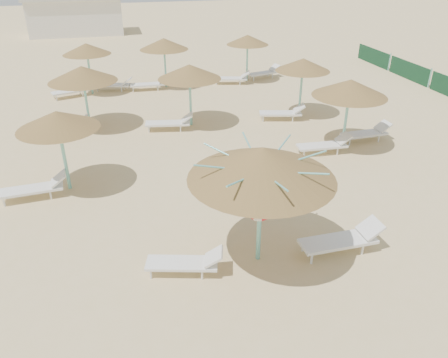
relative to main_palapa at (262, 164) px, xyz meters
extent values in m
plane|color=#D5B781|center=(0.10, 0.24, -2.70)|extent=(120.00, 120.00, 0.00)
cylinder|color=#73C8BE|center=(0.00, 0.00, -1.40)|extent=(0.11, 0.11, 2.59)
cone|color=olive|center=(0.00, 0.00, 0.01)|extent=(3.46, 3.46, 0.78)
cylinder|color=#73C8BE|center=(0.00, 0.00, -0.25)|extent=(0.20, 0.20, 0.12)
cylinder|color=#73C8BE|center=(0.80, 0.00, -0.03)|extent=(1.56, 0.04, 0.39)
cylinder|color=#73C8BE|center=(0.56, 0.56, -0.03)|extent=(1.14, 1.14, 0.39)
cylinder|color=#73C8BE|center=(0.00, 0.80, -0.03)|extent=(0.04, 1.56, 0.39)
cylinder|color=#73C8BE|center=(-0.56, 0.56, -0.03)|extent=(1.14, 1.14, 0.39)
cylinder|color=#73C8BE|center=(-0.80, 0.00, -0.03)|extent=(1.56, 0.04, 0.39)
cylinder|color=#73C8BE|center=(-0.56, -0.56, -0.03)|extent=(1.14, 1.14, 0.39)
cylinder|color=#73C8BE|center=(0.00, -0.79, -0.03)|extent=(0.04, 1.56, 0.39)
cylinder|color=#73C8BE|center=(0.56, -0.56, -0.03)|extent=(1.14, 1.14, 0.39)
torus|color=red|center=(0.00, -0.10, -1.13)|extent=(0.72, 0.15, 0.72)
cylinder|color=white|center=(-2.73, -0.12, -2.57)|extent=(0.05, 0.05, 0.25)
cylinder|color=white|center=(-2.61, 0.31, -2.57)|extent=(0.05, 0.05, 0.25)
cylinder|color=white|center=(-1.54, -0.44, -2.57)|extent=(0.05, 0.05, 0.25)
cylinder|color=white|center=(-1.42, 0.00, -2.57)|extent=(0.05, 0.05, 0.25)
cube|color=white|center=(-1.96, -0.09, -2.41)|extent=(1.81, 0.99, 0.07)
cube|color=white|center=(-1.22, -0.29, -2.19)|extent=(0.57, 0.64, 0.33)
cylinder|color=white|center=(1.24, -0.53, -2.55)|extent=(0.06, 0.06, 0.30)
cylinder|color=white|center=(1.23, 0.00, -2.55)|extent=(0.06, 0.06, 0.30)
cylinder|color=white|center=(2.67, -0.50, -2.55)|extent=(0.06, 0.06, 0.30)
cylinder|color=white|center=(2.66, 0.03, -2.55)|extent=(0.06, 0.06, 0.30)
cube|color=white|center=(2.08, -0.24, -2.36)|extent=(2.03, 0.70, 0.08)
cube|color=white|center=(2.98, -0.22, -2.10)|extent=(0.53, 0.65, 0.39)
cylinder|color=#73C8BE|center=(-4.89, 5.01, -1.55)|extent=(0.11, 0.11, 2.30)
cone|color=olive|center=(-4.89, 5.01, -0.31)|extent=(2.52, 2.52, 0.57)
cylinder|color=#73C8BE|center=(-4.89, 5.01, -0.55)|extent=(0.20, 0.20, 0.12)
cylinder|color=white|center=(-6.77, 4.29, -2.56)|extent=(0.06, 0.06, 0.28)
cylinder|color=white|center=(-6.81, 4.79, -2.56)|extent=(0.06, 0.06, 0.28)
cylinder|color=white|center=(-5.42, 4.41, -2.56)|extent=(0.06, 0.06, 0.28)
cylinder|color=white|center=(-5.47, 4.91, -2.56)|extent=(0.06, 0.06, 0.28)
cube|color=white|center=(-5.99, 4.61, -2.38)|extent=(1.95, 0.79, 0.08)
cube|color=white|center=(-5.14, 4.68, -2.14)|extent=(0.54, 0.64, 0.36)
cylinder|color=#73C8BE|center=(-4.36, 10.51, -1.55)|extent=(0.11, 0.11, 2.30)
cone|color=olive|center=(-4.36, 10.51, -0.30)|extent=(2.86, 2.86, 0.64)
cylinder|color=#73C8BE|center=(-4.36, 10.51, -0.55)|extent=(0.20, 0.20, 0.12)
cylinder|color=white|center=(-6.28, 9.92, -2.56)|extent=(0.06, 0.06, 0.28)
cylinder|color=white|center=(-6.24, 10.42, -2.56)|extent=(0.06, 0.06, 0.28)
cylinder|color=white|center=(-4.93, 9.82, -2.56)|extent=(0.06, 0.06, 0.28)
cylinder|color=white|center=(-4.89, 10.32, -2.56)|extent=(0.06, 0.06, 0.28)
cube|color=white|center=(-5.46, 10.11, -2.38)|extent=(1.94, 0.76, 0.08)
cube|color=white|center=(-4.61, 10.04, -2.14)|extent=(0.53, 0.63, 0.36)
cylinder|color=#73C8BE|center=(-4.34, 15.78, -1.55)|extent=(0.11, 0.11, 2.30)
cone|color=olive|center=(-4.34, 15.78, -0.31)|extent=(2.48, 2.48, 0.56)
cylinder|color=#73C8BE|center=(-4.34, 15.78, -0.55)|extent=(0.20, 0.20, 0.12)
cylinder|color=white|center=(-6.12, 14.89, -2.56)|extent=(0.06, 0.06, 0.28)
cylinder|color=white|center=(-6.28, 15.37, -2.56)|extent=(0.06, 0.06, 0.28)
cylinder|color=white|center=(-4.84, 15.31, -2.56)|extent=(0.06, 0.06, 0.28)
cylinder|color=white|center=(-4.99, 15.79, -2.56)|extent=(0.06, 0.06, 0.28)
cube|color=white|center=(-5.44, 15.38, -2.38)|extent=(2.00, 1.18, 0.08)
cube|color=white|center=(-4.63, 15.64, -2.14)|extent=(0.65, 0.72, 0.36)
cylinder|color=white|center=(-4.08, 16.09, -2.56)|extent=(0.06, 0.06, 0.28)
cylinder|color=white|center=(-3.92, 16.56, -2.56)|extent=(0.06, 0.06, 0.28)
cylinder|color=white|center=(-2.79, 15.67, -2.56)|extent=(0.06, 0.06, 0.28)
cylinder|color=white|center=(-2.64, 16.15, -2.56)|extent=(0.06, 0.06, 0.28)
cube|color=white|center=(-3.24, 16.08, -2.38)|extent=(2.00, 1.18, 0.08)
cube|color=white|center=(-2.43, 15.82, -2.14)|extent=(0.65, 0.72, 0.36)
cylinder|color=#73C8BE|center=(0.04, 9.80, -1.55)|extent=(0.11, 0.11, 2.30)
cone|color=olive|center=(0.04, 9.80, -0.31)|extent=(2.71, 2.71, 0.61)
cylinder|color=#73C8BE|center=(0.04, 9.80, -0.55)|extent=(0.20, 0.20, 0.12)
cylinder|color=white|center=(-1.90, 9.29, -2.56)|extent=(0.06, 0.06, 0.28)
cylinder|color=white|center=(-1.81, 9.78, -2.56)|extent=(0.06, 0.06, 0.28)
cylinder|color=white|center=(-0.56, 9.06, -2.56)|extent=(0.06, 0.06, 0.28)
cylinder|color=white|center=(-0.48, 9.55, -2.56)|extent=(0.06, 0.06, 0.28)
cube|color=white|center=(-1.06, 9.40, -2.38)|extent=(1.98, 0.93, 0.08)
cube|color=white|center=(-0.23, 9.26, -2.14)|extent=(0.58, 0.67, 0.36)
cylinder|color=#73C8BE|center=(-0.27, 16.11, -1.55)|extent=(0.11, 0.11, 2.30)
cone|color=olive|center=(-0.27, 16.11, -0.31)|extent=(2.67, 2.67, 0.60)
cylinder|color=#73C8BE|center=(-0.27, 16.11, -0.55)|extent=(0.20, 0.20, 0.12)
cylinder|color=white|center=(-2.18, 15.48, -2.56)|extent=(0.06, 0.06, 0.28)
cylinder|color=white|center=(-2.16, 15.98, -2.56)|extent=(0.06, 0.06, 0.28)
cylinder|color=white|center=(-0.83, 15.44, -2.56)|extent=(0.06, 0.06, 0.28)
cylinder|color=white|center=(-0.81, 15.94, -2.56)|extent=(0.06, 0.06, 0.28)
cube|color=white|center=(-1.37, 15.71, -2.38)|extent=(1.92, 0.68, 0.08)
cube|color=white|center=(-0.52, 15.68, -2.14)|extent=(0.50, 0.61, 0.36)
cylinder|color=#73C8BE|center=(5.46, 5.95, -1.55)|extent=(0.11, 0.11, 2.30)
cone|color=olive|center=(5.46, 5.95, -0.30)|extent=(2.82, 2.82, 0.63)
cylinder|color=#73C8BE|center=(5.46, 5.95, -0.55)|extent=(0.20, 0.20, 0.12)
cylinder|color=white|center=(3.55, 5.34, -2.56)|extent=(0.06, 0.06, 0.28)
cylinder|color=white|center=(3.57, 5.84, -2.56)|extent=(0.06, 0.06, 0.28)
cylinder|color=white|center=(4.90, 5.27, -2.56)|extent=(0.06, 0.06, 0.28)
cylinder|color=white|center=(4.92, 5.77, -2.56)|extent=(0.06, 0.06, 0.28)
cube|color=white|center=(4.36, 5.55, -2.38)|extent=(1.93, 0.71, 0.08)
cube|color=white|center=(5.21, 5.51, -2.14)|extent=(0.51, 0.62, 0.36)
cylinder|color=white|center=(5.77, 5.96, -2.56)|extent=(0.06, 0.06, 0.28)
cylinder|color=white|center=(5.75, 6.46, -2.56)|extent=(0.06, 0.06, 0.28)
cylinder|color=white|center=(7.12, 6.03, -2.56)|extent=(0.06, 0.06, 0.28)
cylinder|color=white|center=(7.10, 6.53, -2.56)|extent=(0.06, 0.06, 0.28)
cube|color=white|center=(6.56, 6.25, -2.38)|extent=(1.93, 0.71, 0.08)
cube|color=white|center=(7.41, 6.29, -2.14)|extent=(0.51, 0.62, 0.36)
cylinder|color=#73C8BE|center=(5.22, 9.84, -1.55)|extent=(0.11, 0.11, 2.30)
cone|color=olive|center=(5.22, 9.84, -0.31)|extent=(2.47, 2.47, 0.55)
cylinder|color=#73C8BE|center=(5.22, 9.84, -0.55)|extent=(0.20, 0.20, 0.12)
cylinder|color=white|center=(3.28, 9.39, -2.56)|extent=(0.06, 0.06, 0.28)
cylinder|color=white|center=(3.40, 9.88, -2.56)|extent=(0.06, 0.06, 0.28)
cylinder|color=white|center=(4.59, 9.06, -2.56)|extent=(0.06, 0.06, 0.28)
cylinder|color=white|center=(4.71, 9.55, -2.56)|extent=(0.06, 0.06, 0.28)
cube|color=white|center=(4.12, 9.44, -2.38)|extent=(1.99, 1.06, 0.08)
cube|color=white|center=(4.94, 9.23, -2.14)|extent=(0.62, 0.70, 0.36)
cylinder|color=#73C8BE|center=(4.53, 16.20, -1.55)|extent=(0.11, 0.11, 2.30)
cone|color=olive|center=(4.53, 16.20, -0.32)|extent=(2.41, 2.41, 0.54)
cylinder|color=#73C8BE|center=(4.53, 16.20, -0.55)|extent=(0.20, 0.20, 0.12)
cylinder|color=white|center=(2.59, 15.76, -2.56)|extent=(0.06, 0.06, 0.28)
cylinder|color=white|center=(2.72, 16.24, -2.56)|extent=(0.06, 0.06, 0.28)
cylinder|color=white|center=(3.90, 15.41, -2.56)|extent=(0.06, 0.06, 0.28)
cylinder|color=white|center=(4.02, 15.90, -2.56)|extent=(0.06, 0.06, 0.28)
cube|color=white|center=(3.43, 15.80, -2.38)|extent=(2.00, 1.08, 0.08)
cube|color=white|center=(4.25, 15.58, -2.14)|extent=(0.62, 0.70, 0.36)
cylinder|color=white|center=(4.92, 16.05, -2.56)|extent=(0.06, 0.06, 0.28)
cylinder|color=white|center=(4.79, 16.53, -2.56)|extent=(0.06, 0.06, 0.28)
cylinder|color=white|center=(6.22, 16.39, -2.56)|extent=(0.06, 0.06, 0.28)
cylinder|color=white|center=(6.10, 16.88, -2.56)|extent=(0.06, 0.06, 0.28)
cube|color=white|center=(5.63, 16.50, -2.38)|extent=(2.00, 1.08, 0.08)
cube|color=white|center=(6.45, 16.71, -2.14)|extent=(0.62, 0.70, 0.36)
cube|color=silver|center=(-5.90, 35.24, -1.20)|extent=(8.00, 4.00, 3.00)
cube|color=#184928|center=(14.10, 14.24, -2.20)|extent=(0.08, 3.80, 1.00)
cylinder|color=#73C8BE|center=(14.10, 12.34, -2.15)|extent=(0.08, 0.08, 1.10)
cube|color=#184928|center=(14.10, 18.24, -2.20)|extent=(0.08, 3.80, 1.00)
cylinder|color=#73C8BE|center=(14.10, 16.34, -2.15)|extent=(0.08, 0.08, 1.10)
camera|label=1|loc=(-2.99, -8.44, 4.34)|focal=35.00mm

